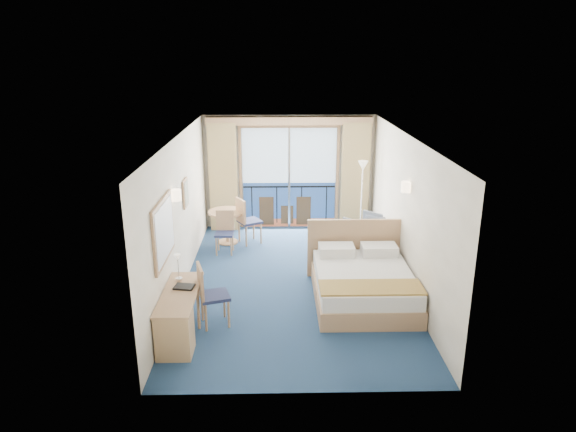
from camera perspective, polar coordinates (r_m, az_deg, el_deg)
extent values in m
plane|color=navy|center=(9.58, 0.60, -7.36)|extent=(6.50, 6.50, 0.00)
cube|color=beige|center=(12.25, 0.13, 4.91)|extent=(4.00, 0.02, 2.70)
cube|color=beige|center=(6.06, 1.64, -8.83)|extent=(4.00, 0.02, 2.70)
cube|color=beige|center=(9.25, -11.91, 0.28)|extent=(0.02, 6.50, 2.70)
cube|color=beige|center=(9.38, 13.00, 0.44)|extent=(0.02, 6.50, 2.70)
cube|color=white|center=(8.79, 0.66, 8.87)|extent=(4.00, 6.50, 0.02)
cube|color=navy|center=(12.41, 0.13, 1.31)|extent=(2.20, 0.02, 1.08)
cube|color=#BAD8F4|center=(12.12, 0.14, 6.76)|extent=(2.20, 0.02, 1.32)
cube|color=#974A2F|center=(12.54, 0.13, -0.71)|extent=(2.20, 0.02, 0.20)
cube|color=black|center=(12.28, 0.13, 3.28)|extent=(2.20, 0.02, 0.04)
cube|color=tan|center=(12.00, 0.14, 10.04)|extent=(2.36, 0.03, 0.12)
cube|color=tan|center=(12.26, -5.26, 4.13)|extent=(0.06, 0.03, 2.40)
cube|color=tan|center=(12.31, 5.51, 4.19)|extent=(0.06, 0.03, 2.40)
cube|color=silver|center=(12.23, 0.13, 4.18)|extent=(0.05, 0.02, 2.40)
cube|color=#3B2A1A|center=(12.45, 1.74, 0.60)|extent=(0.35, 0.02, 0.70)
cube|color=#3B2A1A|center=(12.44, -2.40, 0.58)|extent=(0.35, 0.02, 0.70)
cube|color=#3B2A1A|center=(12.47, -0.10, 0.15)|extent=(0.30, 0.02, 0.45)
cube|color=black|center=(12.41, -4.03, 1.23)|extent=(0.02, 0.01, 0.90)
cube|color=black|center=(12.40, -1.25, 1.25)|extent=(0.03, 0.01, 0.90)
cube|color=black|center=(12.41, 1.52, 1.27)|extent=(0.03, 0.01, 0.90)
cube|color=black|center=(12.46, 4.27, 1.28)|extent=(0.02, 0.01, 0.90)
cube|color=tan|center=(12.14, -7.20, 4.30)|extent=(0.65, 0.22, 2.55)
cube|color=tan|center=(12.21, 7.46, 4.37)|extent=(0.65, 0.22, 2.55)
cube|color=tan|center=(11.87, 0.15, 10.54)|extent=(3.80, 0.25, 0.18)
cube|color=tan|center=(7.79, -13.68, -1.61)|extent=(0.04, 1.25, 0.95)
cube|color=silver|center=(7.78, -13.52, -1.61)|extent=(0.01, 1.12, 0.82)
cube|color=tan|center=(9.60, -11.33, 2.51)|extent=(0.03, 0.42, 0.52)
cube|color=gray|center=(9.60, -11.21, 2.51)|extent=(0.01, 0.34, 0.44)
cylinder|color=#FFDCB2|center=(8.54, -12.37, 2.28)|extent=(0.18, 0.18, 0.18)
cylinder|color=#FFDCB2|center=(9.09, 13.01, 3.17)|extent=(0.18, 0.18, 0.18)
cube|color=tan|center=(8.92, 8.34, -8.46)|extent=(1.63, 2.04, 0.31)
cube|color=silver|center=(8.80, 8.42, -6.82)|extent=(1.57, 1.98, 0.26)
cube|color=#A88D41|center=(8.15, 9.23, -7.83)|extent=(1.61, 0.56, 0.03)
cube|color=silver|center=(9.33, 5.40, -3.79)|extent=(0.63, 0.41, 0.18)
cube|color=silver|center=(9.45, 10.08, -3.71)|extent=(0.63, 0.41, 0.18)
cube|color=tan|center=(9.73, 7.44, -3.53)|extent=(1.79, 0.06, 1.12)
cube|color=tan|center=(10.36, 10.24, -3.91)|extent=(0.45, 0.43, 0.59)
cube|color=silver|center=(10.27, 10.20, -2.09)|extent=(0.22, 0.20, 0.08)
imported|color=#4A505A|center=(11.19, 8.80, -1.77)|extent=(1.13, 1.13, 0.74)
cylinder|color=silver|center=(11.99, 7.99, -2.18)|extent=(0.25, 0.25, 0.03)
cylinder|color=silver|center=(11.74, 8.16, 1.59)|extent=(0.03, 0.03, 1.67)
cone|color=beige|center=(11.54, 8.34, 5.58)|extent=(0.22, 0.22, 0.20)
cube|color=tan|center=(7.78, -11.95, -8.46)|extent=(0.51, 1.49, 0.04)
cube|color=tan|center=(7.50, -12.49, -12.58)|extent=(0.49, 0.45, 0.66)
cylinder|color=tan|center=(8.14, -13.17, -10.06)|extent=(0.05, 0.05, 0.66)
cylinder|color=tan|center=(8.06, -9.93, -10.14)|extent=(0.05, 0.05, 0.66)
cylinder|color=tan|center=(8.59, -12.49, -8.48)|extent=(0.05, 0.05, 0.66)
cylinder|color=tan|center=(8.51, -9.44, -8.53)|extent=(0.05, 0.05, 0.66)
cube|color=#21284D|center=(8.07, -8.15, -8.77)|extent=(0.54, 0.54, 0.05)
cube|color=tan|center=(7.93, -9.71, -7.21)|extent=(0.16, 0.43, 0.51)
cylinder|color=tan|center=(8.06, -6.61, -10.76)|extent=(0.04, 0.04, 0.46)
cylinder|color=tan|center=(8.37, -7.10, -9.67)|extent=(0.04, 0.04, 0.46)
cylinder|color=tan|center=(8.01, -9.10, -11.07)|extent=(0.04, 0.04, 0.46)
cylinder|color=tan|center=(8.32, -9.50, -9.95)|extent=(0.04, 0.04, 0.46)
cube|color=black|center=(7.91, -11.46, -7.71)|extent=(0.32, 0.26, 0.03)
cylinder|color=silver|center=(8.16, -12.02, -6.80)|extent=(0.11, 0.11, 0.02)
cylinder|color=silver|center=(8.09, -12.10, -5.68)|extent=(0.01, 0.01, 0.36)
cone|color=beige|center=(8.02, -12.18, -4.49)|extent=(0.10, 0.10, 0.09)
cylinder|color=tan|center=(11.36, -6.81, 0.45)|extent=(0.82, 0.82, 0.04)
cylinder|color=tan|center=(11.47, -6.75, -1.26)|extent=(0.08, 0.08, 0.72)
cylinder|color=tan|center=(11.58, -6.69, -2.86)|extent=(0.45, 0.45, 0.03)
cube|color=#21284D|center=(11.38, -4.28, -0.59)|extent=(0.61, 0.61, 0.05)
cube|color=tan|center=(11.21, -5.28, 0.58)|extent=(0.25, 0.41, 0.53)
cylinder|color=tan|center=(11.38, -3.03, -1.94)|extent=(0.04, 0.04, 0.48)
cylinder|color=tan|center=(11.69, -3.84, -1.42)|extent=(0.04, 0.04, 0.48)
cylinder|color=tan|center=(11.23, -4.67, -2.25)|extent=(0.04, 0.04, 0.48)
cylinder|color=tan|center=(11.54, -5.45, -1.72)|extent=(0.04, 0.04, 0.48)
cube|color=#21284D|center=(10.85, -7.09, -1.98)|extent=(0.39, 0.39, 0.05)
cube|color=tan|center=(10.95, -7.02, -0.49)|extent=(0.38, 0.05, 0.46)
cylinder|color=tan|center=(10.80, -7.97, -3.38)|extent=(0.03, 0.03, 0.41)
cylinder|color=tan|center=(10.76, -6.33, -3.39)|extent=(0.03, 0.03, 0.41)
cylinder|color=tan|center=(11.09, -7.75, -2.80)|extent=(0.03, 0.03, 0.41)
cylinder|color=tan|center=(11.05, -6.15, -2.81)|extent=(0.03, 0.03, 0.41)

